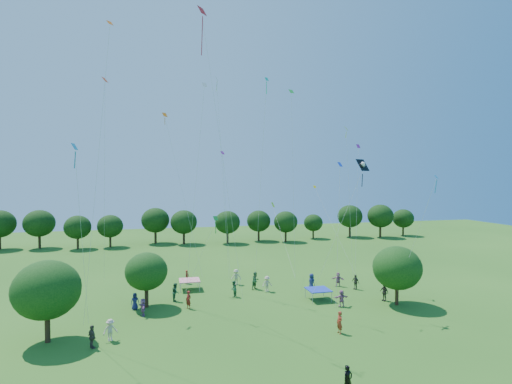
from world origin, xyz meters
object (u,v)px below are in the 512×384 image
(near_tree_east, at_px, (397,268))
(red_high_kite, at_px, (209,65))
(tent_red_stripe, at_px, (189,280))
(man_in_black, at_px, (348,380))
(tent_blue, at_px, (318,290))
(pirate_kite, at_px, (362,167))
(near_tree_west, at_px, (47,290))
(near_tree_north, at_px, (146,271))

(near_tree_east, xyz_separation_m, red_high_kite, (-18.07, -0.72, 17.88))
(tent_red_stripe, height_order, red_high_kite, red_high_kite)
(tent_red_stripe, relative_size, man_in_black, 1.37)
(tent_blue, relative_size, red_high_kite, 0.09)
(near_tree_east, relative_size, man_in_black, 3.52)
(near_tree_east, height_order, pirate_kite, pirate_kite)
(near_tree_west, height_order, red_high_kite, red_high_kite)
(tent_red_stripe, xyz_separation_m, pirate_kite, (14.82, -10.64, 12.17))
(tent_red_stripe, distance_m, tent_blue, 13.98)
(near_tree_east, xyz_separation_m, pirate_kite, (-4.19, -0.69, 9.63))
(tent_red_stripe, height_order, tent_blue, same)
(near_tree_east, height_order, tent_blue, near_tree_east)
(red_high_kite, bearing_deg, near_tree_west, -175.67)
(near_tree_east, xyz_separation_m, tent_red_stripe, (-19.01, 9.95, -2.54))
(near_tree_west, height_order, tent_red_stripe, near_tree_west)
(near_tree_east, bearing_deg, man_in_black, -131.50)
(near_tree_east, bearing_deg, red_high_kite, -177.70)
(tent_blue, bearing_deg, tent_red_stripe, 151.21)
(man_in_black, bearing_deg, near_tree_east, 33.79)
(near_tree_north, relative_size, red_high_kite, 0.21)
(near_tree_north, xyz_separation_m, tent_red_stripe, (4.37, 4.98, -2.37))
(red_high_kite, bearing_deg, near_tree_east, 2.30)
(near_tree_west, xyz_separation_m, near_tree_north, (6.90, 6.62, -0.53))
(near_tree_east, bearing_deg, near_tree_west, -176.88)
(near_tree_west, height_order, pirate_kite, pirate_kite)
(near_tree_west, relative_size, red_high_kite, 0.25)
(near_tree_north, distance_m, tent_blue, 16.88)
(man_in_black, bearing_deg, red_high_kite, 101.44)
(near_tree_west, bearing_deg, man_in_black, -32.52)
(near_tree_north, relative_size, tent_red_stripe, 2.36)
(near_tree_north, height_order, man_in_black, near_tree_north)
(near_tree_north, height_order, tent_blue, near_tree_north)
(near_tree_east, bearing_deg, tent_blue, 154.53)
(tent_red_stripe, bearing_deg, near_tree_east, -27.63)
(near_tree_east, distance_m, pirate_kite, 10.53)
(tent_red_stripe, xyz_separation_m, tent_blue, (12.25, -6.73, 0.00))
(near_tree_east, distance_m, tent_red_stripe, 21.61)
(pirate_kite, bearing_deg, near_tree_west, -177.90)
(near_tree_east, xyz_separation_m, man_in_black, (-11.85, -13.40, -2.77))
(tent_blue, bearing_deg, near_tree_west, -168.31)
(near_tree_east, height_order, tent_red_stripe, near_tree_east)
(near_tree_east, distance_m, man_in_black, 18.10)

